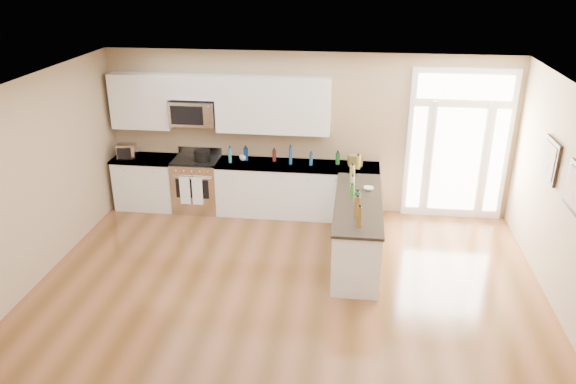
{
  "coord_description": "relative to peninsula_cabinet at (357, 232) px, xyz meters",
  "views": [
    {
      "loc": [
        0.84,
        -5.33,
        4.26
      ],
      "look_at": [
        -0.08,
        2.0,
        1.13
      ],
      "focal_mm": 35.0,
      "sensor_mm": 36.0,
      "label": 1
    }
  ],
  "objects": [
    {
      "name": "cup_counter",
      "position": [
        -2.03,
        1.53,
        0.56
      ],
      "size": [
        0.16,
        0.16,
        0.1
      ],
      "primitive_type": "imported",
      "rotation": [
        0.0,
        0.0,
        -0.31
      ],
      "color": "white",
      "rests_on": "back_cabinet_right"
    },
    {
      "name": "microwave",
      "position": [
        -2.88,
        1.56,
        1.33
      ],
      "size": [
        0.78,
        0.41,
        0.42
      ],
      "color": "silver",
      "rests_on": "room_shell"
    },
    {
      "name": "back_cabinet_right",
      "position": [
        -1.08,
        1.45,
        0.0
      ],
      "size": [
        2.85,
        0.66,
        0.94
      ],
      "color": "silver",
      "rests_on": "ground"
    },
    {
      "name": "upper_cabinet_left",
      "position": [
        -3.81,
        1.59,
        1.49
      ],
      "size": [
        1.04,
        0.33,
        0.95
      ],
      "primitive_type": "cube",
      "color": "silver",
      "rests_on": "room_shell"
    },
    {
      "name": "peninsula_cabinet",
      "position": [
        0.0,
        0.0,
        0.0
      ],
      "size": [
        0.69,
        2.32,
        0.94
      ],
      "color": "silver",
      "rests_on": "ground"
    },
    {
      "name": "wall_art_near",
      "position": [
        2.54,
        -0.04,
        1.27
      ],
      "size": [
        0.05,
        0.58,
        0.58
      ],
      "color": "black",
      "rests_on": "room_shell"
    },
    {
      "name": "toaster_oven",
      "position": [
        -4.08,
        1.38,
        0.64
      ],
      "size": [
        0.34,
        0.29,
        0.26
      ],
      "primitive_type": "cube",
      "rotation": [
        0.0,
        0.0,
        0.16
      ],
      "color": "silver",
      "rests_on": "back_cabinet_left"
    },
    {
      "name": "bowl_peninsula",
      "position": [
        0.15,
        0.44,
        0.53
      ],
      "size": [
        0.2,
        0.2,
        0.05
      ],
      "primitive_type": "imported",
      "rotation": [
        0.0,
        0.0,
        -0.41
      ],
      "color": "white",
      "rests_on": "peninsula_cabinet"
    },
    {
      "name": "room_shell",
      "position": [
        -0.93,
        -2.24,
        1.27
      ],
      "size": [
        8.0,
        8.0,
        8.0
      ],
      "color": "tan",
      "rests_on": "ground"
    },
    {
      "name": "ground",
      "position": [
        -0.93,
        -2.24,
        -0.43
      ],
      "size": [
        8.0,
        8.0,
        0.0
      ],
      "primitive_type": "plane",
      "color": "brown"
    },
    {
      "name": "upper_cabinet_short",
      "position": [
        -2.88,
        1.59,
        1.77
      ],
      "size": [
        0.82,
        0.33,
        0.4
      ],
      "primitive_type": "cube",
      "color": "silver",
      "rests_on": "room_shell"
    },
    {
      "name": "back_cabinet_left",
      "position": [
        -3.8,
        1.45,
        0.0
      ],
      "size": [
        1.1,
        0.66,
        0.94
      ],
      "color": "silver",
      "rests_on": "ground"
    },
    {
      "name": "upper_cabinet_right",
      "position": [
        -1.5,
        1.59,
        1.49
      ],
      "size": [
        1.94,
        0.33,
        0.95
      ],
      "primitive_type": "cube",
      "color": "silver",
      "rests_on": "room_shell"
    },
    {
      "name": "bowl_left",
      "position": [
        -4.06,
        1.59,
        0.53
      ],
      "size": [
        0.2,
        0.2,
        0.04
      ],
      "primitive_type": "imported",
      "rotation": [
        0.0,
        0.0,
        0.21
      ],
      "color": "white",
      "rests_on": "back_cabinet_left"
    },
    {
      "name": "cardboard_box",
      "position": [
        -0.08,
        1.51,
        0.6
      ],
      "size": [
        0.26,
        0.21,
        0.19
      ],
      "primitive_type": "cube",
      "rotation": [
        0.0,
        0.0,
        0.18
      ],
      "color": "brown",
      "rests_on": "back_cabinet_right"
    },
    {
      "name": "entry_door",
      "position": [
        1.62,
        1.71,
        0.87
      ],
      "size": [
        1.7,
        0.1,
        2.6
      ],
      "color": "white",
      "rests_on": "ground"
    },
    {
      "name": "wall_art_far",
      "position": [
        2.54,
        -1.04,
        1.27
      ],
      "size": [
        0.05,
        0.58,
        0.58
      ],
      "color": "black",
      "rests_on": "room_shell"
    },
    {
      "name": "kitchen_range",
      "position": [
        -2.85,
        1.45,
        0.04
      ],
      "size": [
        0.8,
        0.71,
        1.08
      ],
      "color": "silver",
      "rests_on": "ground"
    },
    {
      "name": "counter_bottles",
      "position": [
        -0.54,
        0.68,
        0.63
      ],
      "size": [
        2.3,
        2.45,
        0.31
      ],
      "color": "#19591E",
      "rests_on": "back_cabinet_right"
    },
    {
      "name": "stockpot",
      "position": [
        -2.72,
        1.38,
        0.62
      ],
      "size": [
        0.33,
        0.33,
        0.21
      ],
      "primitive_type": "cylinder",
      "rotation": [
        0.0,
        0.0,
        0.22
      ],
      "color": "black",
      "rests_on": "kitchen_range"
    }
  ]
}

